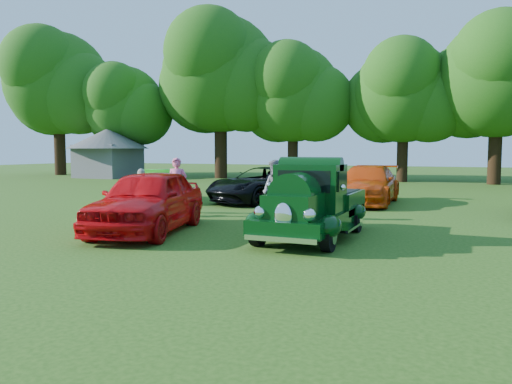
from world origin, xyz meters
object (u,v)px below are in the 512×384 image
at_px(hero_pickup, 313,206).
at_px(back_car_lime, 160,185).
at_px(spectator_white, 141,192).
at_px(back_car_orange, 367,185).
at_px(spectator_pink, 177,185).
at_px(red_convertible, 148,201).
at_px(gazebo, 108,147).
at_px(back_car_black, 264,185).
at_px(spectator_grey, 275,190).

bearing_deg(hero_pickup, back_car_lime, 144.76).
relative_size(hero_pickup, spectator_white, 2.98).
distance_m(back_car_lime, back_car_orange, 8.68).
distance_m(spectator_pink, spectator_white, 1.34).
xyz_separation_m(back_car_lime, spectator_pink, (2.90, -3.25, 0.29)).
bearing_deg(back_car_orange, hero_pickup, -89.78).
bearing_deg(red_convertible, back_car_lime, 107.84).
bearing_deg(hero_pickup, spectator_pink, 153.59).
height_order(spectator_white, gazebo, gazebo).
height_order(red_convertible, spectator_pink, spectator_pink).
bearing_deg(spectator_white, gazebo, 56.69).
bearing_deg(back_car_orange, spectator_white, -133.70).
relative_size(hero_pickup, back_car_lime, 1.15).
bearing_deg(back_car_lime, gazebo, 99.30).
bearing_deg(back_car_black, spectator_white, -90.27).
distance_m(spectator_white, gazebo, 24.85).
height_order(hero_pickup, spectator_grey, spectator_grey).
height_order(spectator_pink, gazebo, gazebo).
bearing_deg(back_car_lime, hero_pickup, -71.74).
height_order(red_convertible, back_car_black, red_convertible).
bearing_deg(gazebo, back_car_lime, -44.20).
height_order(back_car_black, spectator_white, spectator_white).
xyz_separation_m(spectator_grey, spectator_white, (-4.33, -1.02, -0.15)).
bearing_deg(spectator_pink, back_car_orange, 26.63).
distance_m(red_convertible, gazebo, 28.23).
relative_size(back_car_lime, spectator_pink, 2.12).
xyz_separation_m(back_car_lime, gazebo, (-14.39, 13.99, 1.73)).
height_order(red_convertible, spectator_grey, spectator_grey).
relative_size(back_car_lime, spectator_grey, 2.18).
relative_size(back_car_black, back_car_orange, 0.99).
bearing_deg(spectator_pink, red_convertible, -87.74).
distance_m(red_convertible, back_car_lime, 8.29).
distance_m(hero_pickup, spectator_pink, 6.39).
relative_size(hero_pickup, spectator_grey, 2.50).
height_order(spectator_pink, spectator_white, spectator_pink).
bearing_deg(spectator_white, spectator_grey, -62.20).
distance_m(spectator_pink, spectator_grey, 3.67).
distance_m(red_convertible, spectator_pink, 4.06).
bearing_deg(hero_pickup, spectator_grey, 127.14).
xyz_separation_m(hero_pickup, back_car_lime, (-8.62, 6.09, -0.12)).
bearing_deg(red_convertible, spectator_white, 115.15).
distance_m(hero_pickup, back_car_lime, 10.56).
xyz_separation_m(back_car_black, back_car_orange, (4.04, 1.16, 0.04)).
distance_m(hero_pickup, back_car_orange, 8.46).
bearing_deg(back_car_black, spectator_grey, -43.76).
distance_m(hero_pickup, gazebo, 30.58).
height_order(back_car_black, gazebo, gazebo).
relative_size(spectator_pink, gazebo, 0.30).
height_order(hero_pickup, spectator_white, hero_pickup).
xyz_separation_m(hero_pickup, spectator_grey, (-2.05, 2.71, 0.14)).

